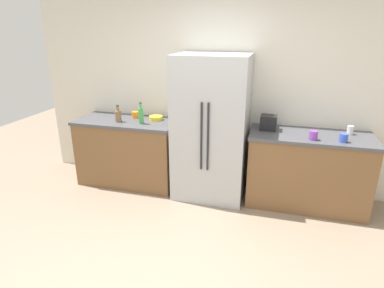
{
  "coord_description": "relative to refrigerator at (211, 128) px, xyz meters",
  "views": [
    {
      "loc": [
        0.74,
        -2.3,
        2.14
      ],
      "look_at": [
        -0.03,
        0.48,
        1.09
      ],
      "focal_mm": 30.11,
      "sensor_mm": 36.0,
      "label": 1
    }
  ],
  "objects": [
    {
      "name": "ground_plane",
      "position": [
        0.07,
        -1.56,
        -0.92
      ],
      "size": [
        10.73,
        10.73,
        0.0
      ],
      "primitive_type": "plane",
      "color": "gray"
    },
    {
      "name": "cup_d",
      "position": [
        -1.14,
        0.19,
        0.05
      ],
      "size": [
        0.09,
        0.09,
        0.09
      ],
      "primitive_type": "cylinder",
      "color": "orange",
      "rests_on": "counter_left"
    },
    {
      "name": "cup_c",
      "position": [
        1.22,
        -0.15,
        0.06
      ],
      "size": [
        0.09,
        0.09,
        0.1
      ],
      "primitive_type": "cylinder",
      "color": "purple",
      "rests_on": "counter_right"
    },
    {
      "name": "counter_right",
      "position": [
        1.22,
        0.04,
        -0.45
      ],
      "size": [
        1.45,
        0.66,
        0.93
      ],
      "color": "brown",
      "rests_on": "ground_plane"
    },
    {
      "name": "bowl_a",
      "position": [
        -0.82,
        0.16,
        0.04
      ],
      "size": [
        0.19,
        0.19,
        0.05
      ],
      "primitive_type": "cylinder",
      "color": "yellow",
      "rests_on": "counter_left"
    },
    {
      "name": "cup_a",
      "position": [
        1.66,
        0.17,
        0.06
      ],
      "size": [
        0.07,
        0.07,
        0.1
      ],
      "primitive_type": "cylinder",
      "color": "white",
      "rests_on": "counter_right"
    },
    {
      "name": "bottle_a",
      "position": [
        -1.27,
        -0.06,
        0.1
      ],
      "size": [
        0.08,
        0.08,
        0.23
      ],
      "color": "brown",
      "rests_on": "counter_left"
    },
    {
      "name": "kitchen_back_panel",
      "position": [
        0.07,
        0.42,
        0.53
      ],
      "size": [
        5.36,
        0.1,
        2.9
      ],
      "primitive_type": "cube",
      "color": "silver",
      "rests_on": "ground_plane"
    },
    {
      "name": "bottle_b",
      "position": [
        -0.93,
        -0.06,
        0.13
      ],
      "size": [
        0.06,
        0.06,
        0.29
      ],
      "color": "green",
      "rests_on": "counter_left"
    },
    {
      "name": "toaster",
      "position": [
        0.7,
        0.11,
        0.1
      ],
      "size": [
        0.2,
        0.18,
        0.18
      ],
      "primitive_type": "cube",
      "color": "black",
      "rests_on": "counter_right"
    },
    {
      "name": "counter_left",
      "position": [
        -1.2,
        0.04,
        -0.45
      ],
      "size": [
        1.41,
        0.66,
        0.93
      ],
      "color": "brown",
      "rests_on": "ground_plane"
    },
    {
      "name": "refrigerator",
      "position": [
        0.0,
        0.0,
        0.0
      ],
      "size": [
        0.91,
        0.72,
        1.84
      ],
      "color": "#B2B5BA",
      "rests_on": "ground_plane"
    },
    {
      "name": "cup_b",
      "position": [
        1.54,
        -0.14,
        0.06
      ],
      "size": [
        0.09,
        0.09,
        0.1
      ],
      "primitive_type": "cylinder",
      "color": "blue",
      "rests_on": "counter_right"
    }
  ]
}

